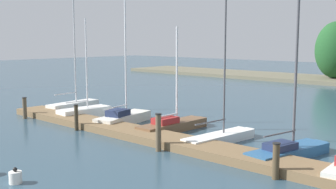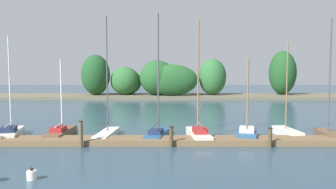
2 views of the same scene
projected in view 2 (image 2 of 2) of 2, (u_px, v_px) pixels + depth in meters
The scene contains 14 objects.
dock_pier at pixel (128, 141), 22.28m from camera, with size 30.12×1.80×0.35m.
far_shore at pixel (169, 82), 54.41m from camera, with size 72.91×8.00×7.13m.
sailboat_2 at pixel (12, 132), 24.02m from camera, with size 2.00×4.22×6.81m.
sailboat_3 at pixel (63, 131), 24.52m from camera, with size 1.15×4.52×5.26m.
sailboat_4 at pixel (109, 132), 24.16m from camera, with size 1.27×4.32×8.14m.
sailboat_5 at pixel (159, 132), 23.94m from camera, with size 1.77×4.36×8.29m.
sailboat_6 at pixel (200, 133), 23.56m from camera, with size 1.48×4.42×7.83m.
sailboat_7 at pixel (248, 133), 23.56m from camera, with size 1.91×3.42×5.32m.
sailboat_8 at pixel (287, 131), 24.56m from camera, with size 1.32×3.49×6.47m.
sailboat_9 at pixel (330, 131), 23.83m from camera, with size 1.22×3.16×7.96m.
mooring_piling_2 at pixel (82, 134), 21.09m from camera, with size 0.27×0.27×1.59m.
mooring_piling_3 at pixel (172, 137), 21.18m from camera, with size 0.26×0.26×1.24m.
mooring_piling_4 at pixel (271, 138), 21.04m from camera, with size 0.26×0.26×1.18m.
channel_buoy_0 at pixel (33, 175), 15.17m from camera, with size 0.41×0.41×0.53m.
Camera 2 is at (2.60, -10.66, 4.82)m, focal length 38.21 mm.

